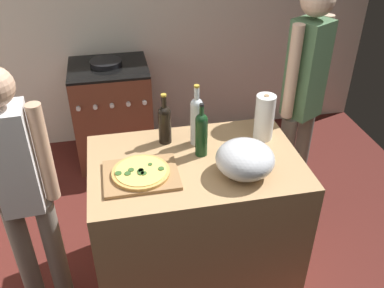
# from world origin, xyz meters

# --- Properties ---
(ground_plane) EXTENTS (4.41, 3.06, 0.02)m
(ground_plane) POSITION_xyz_m (0.00, 1.23, -0.01)
(ground_plane) COLOR #511E19
(kitchen_wall_rear) EXTENTS (4.41, 0.10, 2.60)m
(kitchen_wall_rear) POSITION_xyz_m (0.00, 2.51, 1.30)
(kitchen_wall_rear) COLOR silver
(kitchen_wall_rear) RESTS_ON ground_plane
(counter) EXTENTS (1.21, 0.78, 0.89)m
(counter) POSITION_xyz_m (0.12, 0.64, 0.45)
(counter) COLOR tan
(counter) RESTS_ON ground_plane
(cutting_board) EXTENTS (0.40, 0.32, 0.02)m
(cutting_board) POSITION_xyz_m (-0.19, 0.56, 0.90)
(cutting_board) COLOR #9E7247
(cutting_board) RESTS_ON counter
(pizza) EXTENTS (0.31, 0.31, 0.03)m
(pizza) POSITION_xyz_m (-0.19, 0.56, 0.93)
(pizza) COLOR tan
(pizza) RESTS_ON cutting_board
(mixing_bowl) EXTENTS (0.32, 0.32, 0.19)m
(mixing_bowl) POSITION_xyz_m (0.35, 0.47, 0.99)
(mixing_bowl) COLOR #B2B2B7
(mixing_bowl) RESTS_ON counter
(paper_towel_roll) EXTENTS (0.12, 0.12, 0.29)m
(paper_towel_roll) POSITION_xyz_m (0.58, 0.80, 1.04)
(paper_towel_roll) COLOR white
(paper_towel_roll) RESTS_ON counter
(wine_bottle_clear) EXTENTS (0.07, 0.07, 0.33)m
(wine_bottle_clear) POSITION_xyz_m (0.17, 0.70, 1.04)
(wine_bottle_clear) COLOR #143819
(wine_bottle_clear) RESTS_ON counter
(wine_bottle_dark) EXTENTS (0.08, 0.08, 0.32)m
(wine_bottle_dark) POSITION_xyz_m (-0.01, 0.87, 1.03)
(wine_bottle_dark) COLOR black
(wine_bottle_dark) RESTS_ON counter
(wine_bottle_amber) EXTENTS (0.07, 0.07, 0.38)m
(wine_bottle_amber) POSITION_xyz_m (0.17, 0.82, 1.06)
(wine_bottle_amber) COLOR silver
(wine_bottle_amber) RESTS_ON counter
(stove) EXTENTS (0.66, 0.60, 0.94)m
(stove) POSITION_xyz_m (-0.32, 2.11, 0.45)
(stove) COLOR brown
(stove) RESTS_ON ground_plane
(person_in_stripes) EXTENTS (0.37, 0.21, 1.57)m
(person_in_stripes) POSITION_xyz_m (-0.81, 0.58, 0.89)
(person_in_stripes) COLOR slate
(person_in_stripes) RESTS_ON ground_plane
(person_in_red) EXTENTS (0.34, 0.27, 1.74)m
(person_in_red) POSITION_xyz_m (0.95, 1.09, 1.01)
(person_in_red) COLOR slate
(person_in_red) RESTS_ON ground_plane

